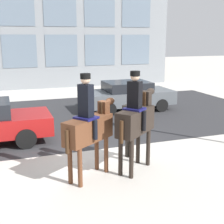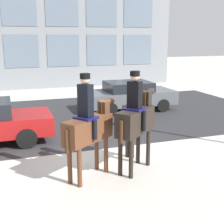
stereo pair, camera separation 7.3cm
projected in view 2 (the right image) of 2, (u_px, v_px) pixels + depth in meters
The scene contains 6 objects.
ground_plane at pixel (98, 156), 9.14m from camera, with size 80.00×80.00×0.00m, color beige.
road_surface at pixel (68, 117), 13.51m from camera, with size 18.35×8.50×0.01m.
mounted_horse_lead at pixel (89, 126), 7.47m from camera, with size 1.60×1.26×2.59m.
mounted_horse_companion at pixel (136, 118), 7.88m from camera, with size 1.48×1.28×2.59m.
pedestrian_bystander at pixel (130, 123), 8.79m from camera, with size 0.72×0.78×1.73m.
street_car_far_lane at pixel (130, 95), 14.75m from camera, with size 4.12×1.98×1.35m.
Camera 2 is at (-2.37, -8.26, 3.40)m, focal length 50.00 mm.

